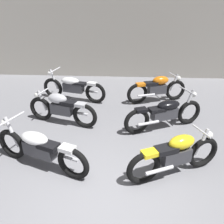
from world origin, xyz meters
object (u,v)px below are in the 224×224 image
object	(u,v)px
motorcycle_right_row_1	(165,113)
motorcycle_right_row_2	(157,88)
motorcycle_left_row_1	(62,108)
motorcycle_left_row_2	(73,87)
motorcycle_right_row_0	(176,155)
motorcycle_left_row_0	(39,148)

from	to	relation	value
motorcycle_right_row_1	motorcycle_right_row_2	xyz separation A→B (m)	(0.01, 1.69, 0.01)
motorcycle_right_row_1	motorcycle_left_row_1	bearing A→B (deg)	177.64
motorcycle_left_row_2	motorcycle_right_row_1	size ratio (longest dim) A/B	1.04
motorcycle_left_row_1	motorcycle_right_row_1	world-z (taller)	motorcycle_right_row_1
motorcycle_right_row_1	motorcycle_right_row_0	bearing A→B (deg)	-91.45
motorcycle_left_row_1	motorcycle_right_row_0	size ratio (longest dim) A/B	1.04
motorcycle_left_row_1	motorcycle_left_row_2	xyz separation A→B (m)	(-0.02, 1.56, -0.01)
motorcycle_left_row_2	motorcycle_right_row_0	bearing A→B (deg)	-52.27
motorcycle_left_row_1	motorcycle_right_row_0	bearing A→B (deg)	-35.19
motorcycle_left_row_1	motorcycle_left_row_2	distance (m)	1.56
motorcycle_left_row_0	motorcycle_left_row_1	size ratio (longest dim) A/B	1.07
motorcycle_left_row_0	motorcycle_right_row_1	world-z (taller)	same
motorcycle_left_row_1	motorcycle_right_row_2	world-z (taller)	same
motorcycle_left_row_2	motorcycle_right_row_0	xyz separation A→B (m)	(2.63, -3.40, 0.01)
motorcycle_left_row_0	motorcycle_right_row_2	size ratio (longest dim) A/B	1.08
motorcycle_left_row_0	motorcycle_right_row_2	world-z (taller)	motorcycle_left_row_0
motorcycle_left_row_0	motorcycle_right_row_1	xyz separation A→B (m)	(2.64, 1.66, 0.00)
motorcycle_right_row_1	motorcycle_right_row_2	bearing A→B (deg)	89.82
motorcycle_left_row_0	motorcycle_right_row_2	distance (m)	4.27
motorcycle_left_row_1	motorcycle_right_row_1	xyz separation A→B (m)	(2.65, -0.11, -0.01)
motorcycle_left_row_0	motorcycle_right_row_1	size ratio (longest dim) A/B	1.01
motorcycle_right_row_1	motorcycle_right_row_2	size ratio (longest dim) A/B	1.07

